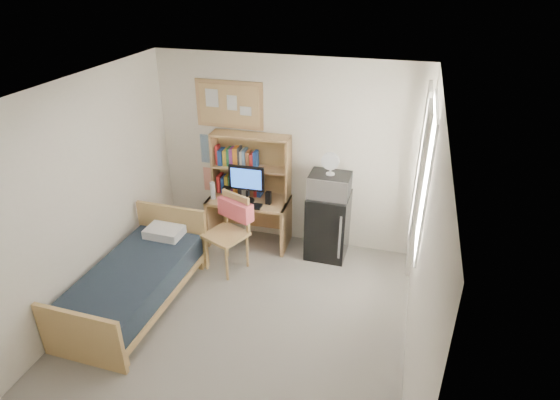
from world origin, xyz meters
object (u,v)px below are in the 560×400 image
(desk, at_px, (249,221))
(monitor, at_px, (247,184))
(bulletin_board, at_px, (229,105))
(microwave, at_px, (330,185))
(bed, at_px, (135,287))
(mini_fridge, at_px, (328,225))
(desk_chair, at_px, (226,234))
(desk_fan, at_px, (331,164))
(speaker_left, at_px, (226,193))
(speaker_right, at_px, (268,198))

(desk, height_order, monitor, monitor)
(bulletin_board, xyz_separation_m, microwave, (1.45, -0.29, -0.86))
(desk, height_order, microwave, microwave)
(bed, bearing_deg, mini_fridge, 41.91)
(desk_chair, xyz_separation_m, desk_fan, (1.20, 0.67, 0.83))
(bulletin_board, height_order, bed, bulletin_board)
(speaker_left, xyz_separation_m, desk_fan, (1.41, 0.06, 0.56))
(mini_fridge, bearing_deg, bulletin_board, 170.19)
(mini_fridge, distance_m, microwave, 0.60)
(bed, distance_m, microwave, 2.68)
(desk, height_order, desk_chair, desk_chair)
(desk, bearing_deg, desk_chair, -98.35)
(speaker_right, bearing_deg, microwave, 1.39)
(bulletin_board, distance_m, monitor, 1.08)
(mini_fridge, bearing_deg, speaker_left, -175.87)
(bulletin_board, height_order, desk_chair, bulletin_board)
(mini_fridge, distance_m, desk_fan, 0.89)
(bed, xyz_separation_m, speaker_left, (0.53, 1.59, 0.53))
(bed, bearing_deg, bulletin_board, 76.77)
(monitor, bearing_deg, speaker_right, 0.00)
(desk_chair, xyz_separation_m, microwave, (1.20, 0.67, 0.54))
(bulletin_board, height_order, speaker_right, bulletin_board)
(monitor, xyz_separation_m, speaker_left, (-0.30, -0.01, -0.17))
(microwave, bearing_deg, desk_fan, 0.00)
(desk, height_order, speaker_right, speaker_right)
(bulletin_board, xyz_separation_m, speaker_left, (0.03, -0.35, -1.14))
(desk, xyz_separation_m, speaker_right, (0.30, -0.05, 0.43))
(bulletin_board, distance_m, desk, 1.63)
(speaker_right, xyz_separation_m, microwave, (0.81, 0.04, 0.28))
(desk_fan, bearing_deg, bulletin_board, 169.43)
(bulletin_board, height_order, desk, bulletin_board)
(speaker_left, bearing_deg, desk_fan, 0.80)
(speaker_left, bearing_deg, bed, -110.21)
(desk, height_order, mini_fridge, mini_fridge)
(bulletin_board, distance_m, bed, 2.61)
(mini_fridge, distance_m, monitor, 1.22)
(bulletin_board, distance_m, microwave, 1.71)
(bed, xyz_separation_m, desk_fan, (1.95, 1.66, 1.09))
(speaker_right, distance_m, desk_fan, 0.99)
(bed, relative_size, speaker_right, 10.65)
(desk_chair, xyz_separation_m, mini_fridge, (1.20, 0.69, -0.06))
(monitor, height_order, speaker_right, monitor)
(speaker_left, xyz_separation_m, speaker_right, (0.60, 0.02, -0.00))
(desk, xyz_separation_m, desk_fan, (1.12, -0.01, 1.00))
(speaker_right, xyz_separation_m, desk_fan, (0.81, 0.04, 0.57))
(microwave, bearing_deg, bulletin_board, 169.43)
(bed, bearing_deg, monitor, 63.74)
(desk_fan, bearing_deg, monitor, -176.47)
(desk, distance_m, speaker_left, 0.53)
(desk, relative_size, desk_fan, 3.97)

